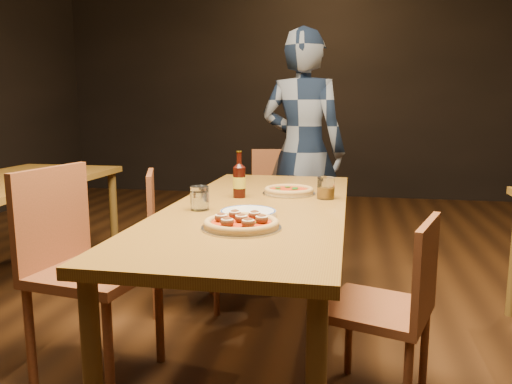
% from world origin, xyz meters
% --- Properties ---
extents(ground, '(9.00, 9.00, 0.00)m').
position_xyz_m(ground, '(0.00, 0.00, 0.00)').
color(ground, black).
extents(table_main, '(0.80, 2.00, 0.75)m').
position_xyz_m(table_main, '(0.00, 0.00, 0.68)').
color(table_main, brown).
rests_on(table_main, ground).
extents(chair_main_nw, '(0.52, 0.52, 0.98)m').
position_xyz_m(chair_main_nw, '(-0.67, -0.30, 0.49)').
color(chair_main_nw, brown).
rests_on(chair_main_nw, ground).
extents(chair_main_sw, '(0.52, 0.52, 0.87)m').
position_xyz_m(chair_main_sw, '(-0.55, 0.53, 0.43)').
color(chair_main_sw, brown).
rests_on(chair_main_sw, ground).
extents(chair_main_e, '(0.48, 0.48, 0.82)m').
position_xyz_m(chair_main_e, '(0.54, -0.29, 0.41)').
color(chair_main_e, brown).
rests_on(chair_main_e, ground).
extents(chair_end, '(0.50, 0.50, 0.92)m').
position_xyz_m(chair_end, '(-0.07, 1.31, 0.46)').
color(chair_end, brown).
rests_on(chair_end, ground).
extents(pizza_meatball, '(0.30, 0.30, 0.06)m').
position_xyz_m(pizza_meatball, '(0.02, -0.45, 0.77)').
color(pizza_meatball, '#B7B7BF').
rests_on(pizza_meatball, table_main).
extents(pizza_margherita, '(0.28, 0.28, 0.04)m').
position_xyz_m(pizza_margherita, '(0.10, 0.32, 0.77)').
color(pizza_margherita, '#B7B7BF').
rests_on(pizza_margherita, table_main).
extents(plate_stack, '(0.23, 0.23, 0.02)m').
position_xyz_m(plate_stack, '(0.00, -0.23, 0.76)').
color(plate_stack, white).
rests_on(plate_stack, table_main).
extents(beer_bottle, '(0.06, 0.06, 0.23)m').
position_xyz_m(beer_bottle, '(-0.13, 0.18, 0.83)').
color(beer_bottle, black).
rests_on(beer_bottle, table_main).
extents(water_glass, '(0.08, 0.08, 0.11)m').
position_xyz_m(water_glass, '(-0.23, -0.15, 0.80)').
color(water_glass, white).
rests_on(water_glass, table_main).
extents(amber_glass, '(0.09, 0.09, 0.11)m').
position_xyz_m(amber_glass, '(0.30, 0.22, 0.80)').
color(amber_glass, '#8E5910').
rests_on(amber_glass, table_main).
extents(diner, '(0.72, 0.56, 1.75)m').
position_xyz_m(diner, '(0.07, 1.44, 0.87)').
color(diner, black).
rests_on(diner, ground).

